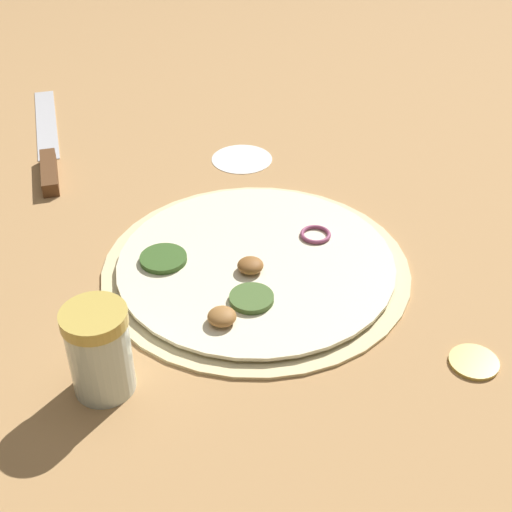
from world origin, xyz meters
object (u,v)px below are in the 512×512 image
object	(u,v)px
knife	(48,155)
loose_cap	(474,361)
pizza	(255,265)
spice_jar	(99,351)

from	to	relation	value
knife	loose_cap	xyz separation A→B (m)	(0.22, 0.58, -0.00)
pizza	spice_jar	world-z (taller)	spice_jar
pizza	loose_cap	size ratio (longest dim) A/B	7.23
knife	spice_jar	xyz separation A→B (m)	(0.35, 0.27, 0.04)
pizza	spice_jar	xyz separation A→B (m)	(0.20, -0.07, 0.04)
pizza	knife	size ratio (longest dim) A/B	1.13
pizza	loose_cap	bearing A→B (deg)	73.10
pizza	spice_jar	distance (m)	0.22
pizza	knife	distance (m)	0.37
loose_cap	spice_jar	bearing A→B (deg)	-66.82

